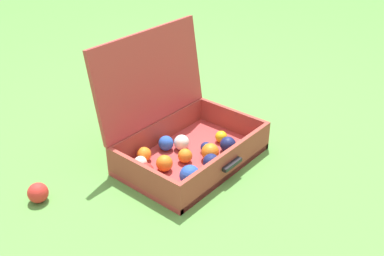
# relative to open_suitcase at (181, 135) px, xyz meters

# --- Properties ---
(ground_plane) EXTENTS (16.00, 16.00, 0.00)m
(ground_plane) POSITION_rel_open_suitcase_xyz_m (-0.00, -0.12, -0.11)
(ground_plane) COLOR #569342
(open_suitcase) EXTENTS (0.60, 0.49, 0.53)m
(open_suitcase) POSITION_rel_open_suitcase_xyz_m (0.00, 0.00, 0.00)
(open_suitcase) COLOR #B23838
(open_suitcase) RESTS_ON ground
(stray_ball_on_grass) EXTENTS (0.08, 0.08, 0.08)m
(stray_ball_on_grass) POSITION_rel_open_suitcase_xyz_m (-0.57, 0.22, -0.07)
(stray_ball_on_grass) COLOR red
(stray_ball_on_grass) RESTS_ON ground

